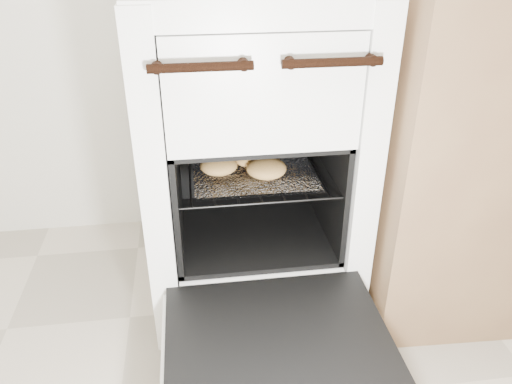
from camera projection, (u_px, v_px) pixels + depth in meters
stove at (249, 154)px, 1.39m from camera, size 0.56×0.62×0.86m
oven_door at (277, 339)px, 1.09m from camera, size 0.50×0.39×0.04m
oven_rack at (252, 169)px, 1.35m from camera, size 0.41×0.39×0.01m
foil_sheet at (253, 170)px, 1.33m from camera, size 0.32×0.28×0.01m
baked_rolls at (249, 163)px, 1.31m from camera, size 0.24×0.20×0.05m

